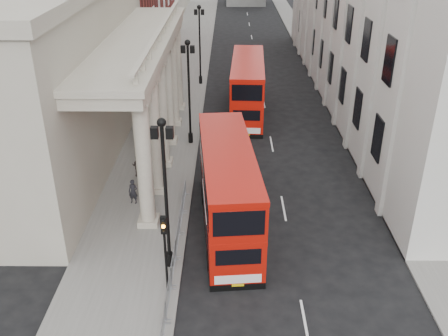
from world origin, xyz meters
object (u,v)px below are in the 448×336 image
at_px(traffic_light, 165,241).
at_px(pedestrian_c, 160,130).
at_px(lamp_post_south, 165,186).
at_px(bus_far, 247,87).
at_px(pedestrian_a, 133,192).
at_px(pedestrian_b, 138,165).
at_px(lamp_post_mid, 189,86).
at_px(bus_near, 228,188).
at_px(lamp_post_north, 200,39).

height_order(traffic_light, pedestrian_c, traffic_light).
distance_m(lamp_post_south, traffic_light, 2.71).
xyz_separation_m(bus_far, pedestrian_a, (-7.80, -16.51, -1.72)).
xyz_separation_m(pedestrian_b, pedestrian_c, (0.77, 6.38, 0.05)).
distance_m(lamp_post_mid, bus_near, 12.64).
xyz_separation_m(bus_far, pedestrian_c, (-7.35, -6.39, -1.67)).
relative_size(lamp_post_south, pedestrian_b, 5.09).
height_order(lamp_post_south, pedestrian_a, lamp_post_south).
bearing_deg(lamp_post_mid, pedestrian_a, -107.31).
distance_m(bus_near, pedestrian_c, 13.84).
distance_m(traffic_light, pedestrian_b, 12.80).
height_order(traffic_light, pedestrian_a, traffic_light).
distance_m(bus_near, pedestrian_b, 9.03).
bearing_deg(pedestrian_b, lamp_post_south, 113.71).
bearing_deg(lamp_post_south, bus_near, 52.35).
xyz_separation_m(lamp_post_north, pedestrian_c, (-2.55, -15.50, -3.93)).
relative_size(traffic_light, bus_far, 0.36).
bearing_deg(bus_far, pedestrian_c, -136.50).
relative_size(lamp_post_mid, traffic_light, 1.93).
relative_size(traffic_light, pedestrian_c, 2.49).
bearing_deg(lamp_post_north, pedestrian_c, -99.34).
relative_size(bus_far, pedestrian_a, 7.26).
relative_size(lamp_post_south, pedestrian_c, 4.81).
xyz_separation_m(traffic_light, pedestrian_a, (-3.10, 8.40, -2.17)).
xyz_separation_m(lamp_post_mid, bus_far, (4.80, 6.89, -2.26)).
xyz_separation_m(lamp_post_south, pedestrian_a, (-3.00, 6.38, -3.97)).
bearing_deg(pedestrian_c, pedestrian_b, -97.56).
xyz_separation_m(bus_far, pedestrian_b, (-8.12, -12.77, -1.72)).
xyz_separation_m(pedestrian_a, pedestrian_b, (-0.32, 3.74, 0.00)).
xyz_separation_m(lamp_post_north, traffic_light, (0.10, -34.02, -1.80)).
bearing_deg(pedestrian_b, lamp_post_north, -93.08).
bearing_deg(pedestrian_b, bus_far, -116.91).
xyz_separation_m(lamp_post_north, bus_near, (3.04, -28.06, -2.28)).
height_order(bus_far, pedestrian_b, bus_far).
bearing_deg(bus_near, lamp_post_south, -132.79).
bearing_deg(lamp_post_mid, pedestrian_b, -119.44).
bearing_deg(bus_near, bus_far, 79.55).
height_order(lamp_post_south, bus_near, lamp_post_south).
xyz_separation_m(lamp_post_north, pedestrian_b, (-3.32, -21.88, -3.97)).
xyz_separation_m(lamp_post_south, traffic_light, (0.10, -2.02, -1.80)).
relative_size(lamp_post_mid, pedestrian_a, 5.09).
relative_size(bus_near, bus_far, 1.00).
bearing_deg(bus_far, pedestrian_b, -119.96).
xyz_separation_m(lamp_post_mid, pedestrian_c, (-2.55, 0.50, -3.93)).
bearing_deg(bus_near, traffic_light, -121.40).
distance_m(bus_near, bus_far, 19.03).
distance_m(lamp_post_mid, pedestrian_c, 4.71).
bearing_deg(pedestrian_b, traffic_light, 111.28).
height_order(lamp_post_south, traffic_light, lamp_post_south).
bearing_deg(pedestrian_a, lamp_post_mid, 83.75).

